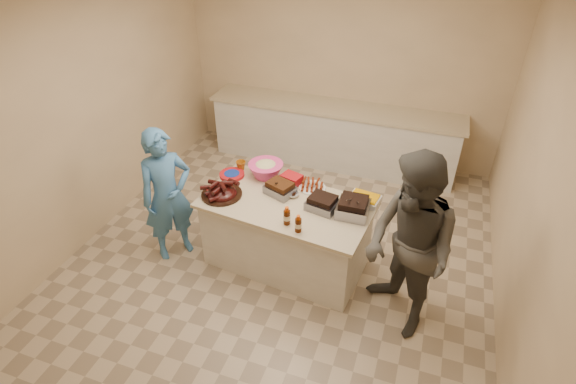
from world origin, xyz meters
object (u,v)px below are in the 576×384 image
(coleslaw_bowl, at_px, (266,176))
(plastic_cup, at_px, (241,169))
(island, at_px, (287,262))
(guest_blue, at_px, (178,250))
(roasting_pan, at_px, (352,214))
(rib_platter, at_px, (222,195))
(bbq_bottle_b, at_px, (287,224))
(guest_gray, at_px, (395,318))
(mustard_bottle, at_px, (282,198))
(bbq_bottle_a, at_px, (298,231))

(coleslaw_bowl, xyz_separation_m, plastic_cup, (-0.32, 0.04, 0.00))
(island, relative_size, guest_blue, 1.12)
(roasting_pan, xyz_separation_m, plastic_cup, (-1.37, 0.41, 0.00))
(rib_platter, xyz_separation_m, bbq_bottle_b, (0.79, -0.23, 0.00))
(roasting_pan, bearing_deg, guest_gray, -37.37)
(rib_platter, height_order, guest_blue, rib_platter)
(plastic_cup, bearing_deg, bbq_bottle_b, -42.97)
(coleslaw_bowl, height_order, mustard_bottle, coleslaw_bowl)
(bbq_bottle_b, relative_size, guest_gray, 0.11)
(rib_platter, bearing_deg, bbq_bottle_b, -15.86)
(coleslaw_bowl, xyz_separation_m, guest_blue, (-0.87, -0.63, -0.81))
(rib_platter, distance_m, bbq_bottle_a, 0.98)
(island, distance_m, coleslaw_bowl, 0.98)
(mustard_bottle, xyz_separation_m, plastic_cup, (-0.63, 0.37, 0.00))
(mustard_bottle, distance_m, guest_gray, 1.62)
(bbq_bottle_b, bearing_deg, coleslaw_bowl, 124.59)
(coleslaw_bowl, bearing_deg, bbq_bottle_a, -51.34)
(mustard_bottle, relative_size, guest_gray, 0.06)
(guest_blue, bearing_deg, guest_gray, -55.41)
(coleslaw_bowl, relative_size, mustard_bottle, 3.62)
(bbq_bottle_a, bearing_deg, mustard_bottle, 124.84)
(bbq_bottle_a, distance_m, guest_gray, 1.29)
(island, relative_size, plastic_cup, 15.36)
(island, height_order, bbq_bottle_a, bbq_bottle_a)
(bbq_bottle_a, xyz_separation_m, plastic_cup, (-0.95, 0.83, 0.00))
(coleslaw_bowl, distance_m, guest_gray, 2.00)
(bbq_bottle_a, bearing_deg, guest_blue, 173.97)
(coleslaw_bowl, height_order, bbq_bottle_a, coleslaw_bowl)
(coleslaw_bowl, distance_m, bbq_bottle_a, 1.01)
(guest_blue, bearing_deg, mustard_bottle, -37.24)
(roasting_pan, relative_size, plastic_cup, 2.70)
(bbq_bottle_a, bearing_deg, island, 123.06)
(island, distance_m, guest_blue, 1.27)
(bbq_bottle_b, bearing_deg, guest_gray, -4.01)
(coleslaw_bowl, height_order, bbq_bottle_b, coleslaw_bowl)
(rib_platter, height_order, bbq_bottle_b, bbq_bottle_b)
(rib_platter, height_order, guest_gray, rib_platter)
(mustard_bottle, height_order, guest_gray, mustard_bottle)
(bbq_bottle_b, distance_m, mustard_bottle, 0.43)
(roasting_pan, xyz_separation_m, guest_gray, (0.58, -0.43, -0.81))
(island, distance_m, plastic_cup, 1.16)
(roasting_pan, distance_m, bbq_bottle_a, 0.60)
(rib_platter, bearing_deg, island, 7.69)
(island, relative_size, bbq_bottle_a, 9.44)
(bbq_bottle_a, xyz_separation_m, guest_gray, (1.00, -0.01, -0.81))
(bbq_bottle_a, xyz_separation_m, guest_blue, (-1.50, 0.16, -0.81))
(rib_platter, distance_m, mustard_bottle, 0.63)
(rib_platter, height_order, coleslaw_bowl, coleslaw_bowl)
(roasting_pan, bearing_deg, mustard_bottle, 175.91)
(island, height_order, guest_blue, island)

